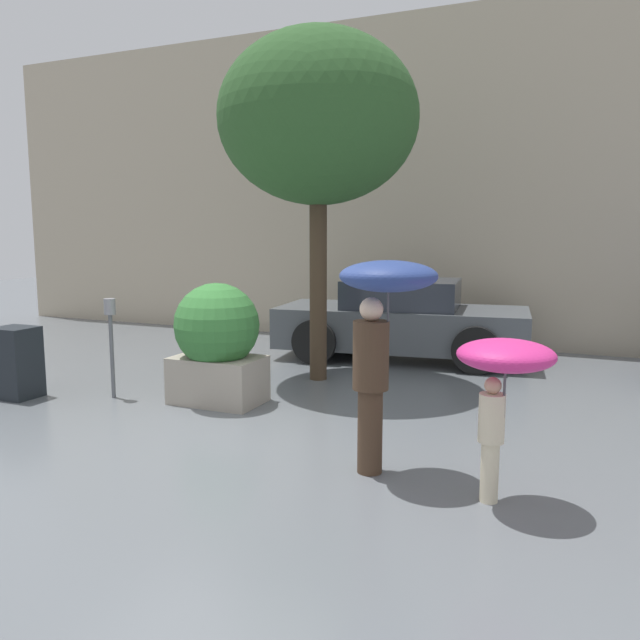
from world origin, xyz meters
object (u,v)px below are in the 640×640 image
parking_meter (111,327)px  newspaper_box (16,362)px  person_adult (382,314)px  person_child (503,370)px  parked_car_near (401,321)px  planter_box (217,341)px  street_tree (318,120)px

parking_meter → newspaper_box: bearing=-157.5°
person_adult → person_child: person_adult is taller
person_adult → parked_car_near: 5.12m
planter_box → person_adult: person_adult is taller
planter_box → newspaper_box: bearing=-162.2°
person_adult → parked_car_near: bearing=93.7°
planter_box → street_tree: 3.31m
planter_box → person_child: bearing=-24.6°
parked_car_near → parking_meter: 4.69m
planter_box → parked_car_near: bearing=69.5°
parked_car_near → newspaper_box: size_ratio=4.65×
person_child → newspaper_box: size_ratio=1.43×
person_adult → person_child: size_ratio=1.44×
person_child → parked_car_near: (-2.24, 5.15, -0.44)m
parked_car_near → newspaper_box: bearing=132.1°
planter_box → person_adult: bearing=-28.8°
person_adult → parking_meter: person_adult is taller
planter_box → street_tree: (0.64, 1.62, 2.81)m
person_child → parking_meter: size_ratio=1.02×
parking_meter → planter_box: bearing=13.8°
parked_car_near → newspaper_box: 5.74m
person_adult → street_tree: size_ratio=0.39×
person_adult → street_tree: (-1.89, 3.01, 2.18)m
person_adult → parked_car_near: size_ratio=0.44×
planter_box → parked_car_near: 3.76m
parking_meter → parked_car_near: bearing=55.4°
parking_meter → street_tree: bearing=44.6°
newspaper_box → parking_meter: bearing=22.5°
planter_box → street_tree: bearing=68.6°
street_tree → parking_meter: size_ratio=3.77×
parked_car_near → newspaper_box: parked_car_near is taller
parked_car_near → parking_meter: parked_car_near is taller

